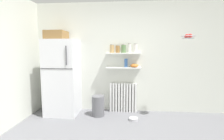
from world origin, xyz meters
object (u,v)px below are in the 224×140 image
Objects in this scene: storage_jar_2 at (124,49)px; storage_jar_4 at (135,48)px; radiator at (123,97)px; storage_jar_0 at (112,49)px; refrigerator at (62,75)px; hanging_fruit_basket at (188,36)px; storage_jar_3 at (129,48)px; trash_bin at (98,106)px; storage_jar_1 at (118,49)px; shelf_bowl at (134,65)px; vase at (126,63)px; pet_food_bowl at (134,119)px.

storage_jar_4 reaches higher than storage_jar_2.
radiator is 3.51× the size of storage_jar_0.
hanging_fruit_basket is (2.69, -0.22, 0.85)m from refrigerator.
trash_bin is at bearing -157.53° from storage_jar_3.
storage_jar_1 is 0.55m from shelf_bowl.
storage_jar_0 is 0.43× the size of trash_bin.
vase is at bearing 180.00° from shelf_bowl.
storage_jar_1 reaches higher than trash_bin.
vase is at bearing 160.70° from hanging_fruit_basket.
radiator reaches higher than pet_food_bowl.
storage_jar_0 is 1.00× the size of storage_jar_2.
storage_jar_3 is (0.27, 0.00, 0.02)m from storage_jar_1.
storage_jar_3 is at bearing 0.00° from vase.
storage_jar_0 is at bearing 10.68° from refrigerator.
vase is (0.06, -0.00, -0.33)m from storage_jar_2.
storage_jar_1 is 0.40× the size of trash_bin.
storage_jar_0 is 0.93× the size of storage_jar_4.
storage_jar_3 is 1.58m from pet_food_bowl.
hanging_fruit_basket is at bearing -16.79° from storage_jar_1.
storage_jar_0 is 0.47m from vase.
storage_jar_4 is (0.27, -0.00, 0.01)m from storage_jar_2.
storage_jar_4 is (0.27, -0.03, 1.18)m from radiator.
shelf_bowl is at bearing 19.41° from trash_bin.
storage_jar_1 is 0.93× the size of pet_food_bowl.
vase is (-0.21, 0.00, -0.34)m from storage_jar_4.
hanging_fruit_basket is (1.56, -0.43, 0.24)m from storage_jar_0.
storage_jar_4 is 1.07× the size of vase.
storage_jar_0 is at bearing 44.93° from trash_bin.
storage_jar_3 is 1.10× the size of vase.
radiator is 1.17m from storage_jar_1.
refrigerator is 1.55m from storage_jar_2.
refrigerator is 1.53m from radiator.
storage_jar_3 is at bearing 0.00° from storage_jar_0.
storage_jar_0 is at bearing 180.00° from storage_jar_4.
refrigerator is 9.74× the size of pet_food_bowl.
trash_bin is at bearing -135.07° from storage_jar_0.
radiator is 1.19m from storage_jar_3.
storage_jar_0 reaches higher than radiator.
vase is 1.01× the size of pet_food_bowl.
shelf_bowl is 1.20m from pet_food_bowl.
storage_jar_3 is at bearing -12.50° from radiator.
vase is at bearing -0.00° from storage_jar_1.
storage_jar_2 is at bearing 0.00° from storage_jar_1.
trash_bin is at bearing -155.16° from vase.
vase is (-0.07, -0.00, -0.34)m from storage_jar_3.
hanging_fruit_basket reaches higher than storage_jar_1.
storage_jar_2 reaches higher than storage_jar_1.
refrigerator reaches higher than storage_jar_1.
storage_jar_4 reaches higher than storage_jar_1.
refrigerator reaches higher than pet_food_bowl.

